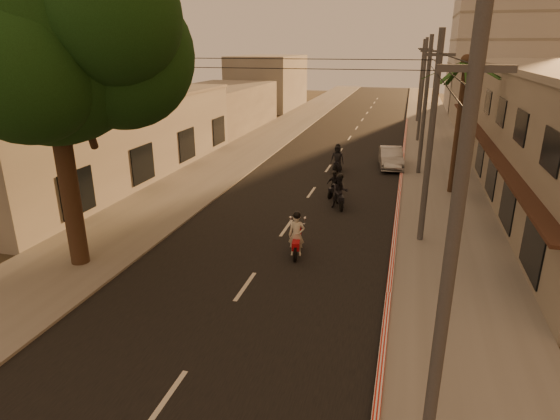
% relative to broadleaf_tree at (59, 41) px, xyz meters
% --- Properties ---
extents(ground, '(160.00, 160.00, 0.00)m').
position_rel_broadleaf_tree_xyz_m(ground, '(6.61, -2.14, -8.48)').
color(ground, '#383023').
rests_on(ground, ground).
extents(road, '(10.00, 140.00, 0.02)m').
position_rel_broadleaf_tree_xyz_m(road, '(6.61, 17.86, -8.47)').
color(road, black).
rests_on(road, ground).
extents(sidewalk_right, '(5.00, 140.00, 0.12)m').
position_rel_broadleaf_tree_xyz_m(sidewalk_right, '(14.11, 17.86, -8.42)').
color(sidewalk_right, slate).
rests_on(sidewalk_right, ground).
extents(sidewalk_left, '(5.00, 140.00, 0.12)m').
position_rel_broadleaf_tree_xyz_m(sidewalk_left, '(-0.89, 17.86, -8.42)').
color(sidewalk_left, slate).
rests_on(sidewalk_left, ground).
extents(curb_stripe, '(0.20, 60.00, 0.20)m').
position_rel_broadleaf_tree_xyz_m(curb_stripe, '(11.71, 12.86, -8.38)').
color(curb_stripe, red).
rests_on(curb_stripe, ground).
extents(left_building, '(8.20, 24.20, 5.20)m').
position_rel_broadleaf_tree_xyz_m(left_building, '(-7.37, 11.86, -5.88)').
color(left_building, gray).
rests_on(left_building, ground).
extents(broadleaf_tree, '(9.60, 8.70, 12.10)m').
position_rel_broadleaf_tree_xyz_m(broadleaf_tree, '(0.00, 0.00, 0.00)').
color(broadleaf_tree, black).
rests_on(broadleaf_tree, ground).
extents(palm_tree, '(5.00, 5.00, 8.20)m').
position_rel_broadleaf_tree_xyz_m(palm_tree, '(14.61, 13.86, -1.33)').
color(palm_tree, black).
rests_on(palm_tree, ground).
extents(utility_poles, '(1.20, 48.26, 9.00)m').
position_rel_broadleaf_tree_xyz_m(utility_poles, '(12.81, 17.86, -1.94)').
color(utility_poles, '#38383A').
rests_on(utility_poles, ground).
extents(filler_right, '(8.00, 14.00, 6.00)m').
position_rel_broadleaf_tree_xyz_m(filler_right, '(20.61, 42.86, -5.48)').
color(filler_right, gray).
rests_on(filler_right, ground).
extents(filler_left_near, '(8.00, 14.00, 4.40)m').
position_rel_broadleaf_tree_xyz_m(filler_left_near, '(-7.39, 31.86, -6.28)').
color(filler_left_near, gray).
rests_on(filler_left_near, ground).
extents(filler_left_far, '(8.00, 14.00, 7.00)m').
position_rel_broadleaf_tree_xyz_m(filler_left_far, '(-7.39, 49.86, -4.98)').
color(filler_left_far, gray).
rests_on(filler_left_far, ground).
extents(scooter_red, '(0.88, 1.98, 1.96)m').
position_rel_broadleaf_tree_xyz_m(scooter_red, '(7.78, 3.03, -7.61)').
color(scooter_red, black).
rests_on(scooter_red, ground).
extents(scooter_mid_a, '(1.28, 1.90, 1.93)m').
position_rel_broadleaf_tree_xyz_m(scooter_mid_a, '(8.63, 9.55, -7.60)').
color(scooter_mid_a, black).
rests_on(scooter_mid_a, ground).
extents(scooter_mid_b, '(1.07, 1.56, 1.57)m').
position_rel_broadleaf_tree_xyz_m(scooter_mid_b, '(8.04, 11.39, -7.76)').
color(scooter_mid_b, black).
rests_on(scooter_mid_b, ground).
extents(scooter_far_a, '(0.91, 2.01, 1.98)m').
position_rel_broadleaf_tree_xyz_m(scooter_far_a, '(7.34, 17.20, -7.59)').
color(scooter_far_a, black).
rests_on(scooter_far_a, ground).
extents(parked_car, '(2.58, 4.77, 1.45)m').
position_rel_broadleaf_tree_xyz_m(parked_car, '(10.88, 19.35, -7.75)').
color(parked_car, '#9C9FA4').
rests_on(parked_car, ground).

